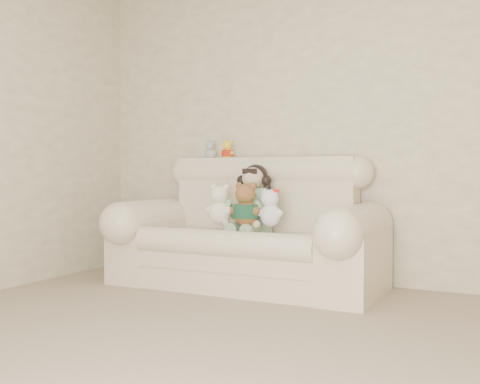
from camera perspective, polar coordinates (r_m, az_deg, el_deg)
name	(u,v)px	position (r m, az deg, el deg)	size (l,w,h in m)	color
floor	(171,384)	(2.58, -6.95, -18.50)	(5.00, 5.00, 0.00)	gray
wall_back	(342,123)	(4.72, 10.17, 6.79)	(4.50, 4.50, 0.00)	beige
sofa	(246,221)	(4.48, 0.58, -2.96)	(2.10, 0.95, 1.03)	#FFEACD
seated_child	(253,198)	(4.53, 1.35, -0.60)	(0.33, 0.41, 0.55)	#28742D
brown_teddy	(246,200)	(4.30, 0.59, -0.81)	(0.25, 0.19, 0.38)	brown
white_cat	(270,204)	(4.27, 3.06, -1.18)	(0.21, 0.16, 0.33)	white
cream_teddy	(220,200)	(4.44, -2.02, -0.85)	(0.23, 0.18, 0.36)	white
yellow_mini_bear	(227,148)	(4.95, -1.26, 4.41)	(0.13, 0.10, 0.20)	yellow
grey_mini_plush	(211,149)	(5.00, -2.96, 4.34)	(0.12, 0.10, 0.19)	#B2B2B9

